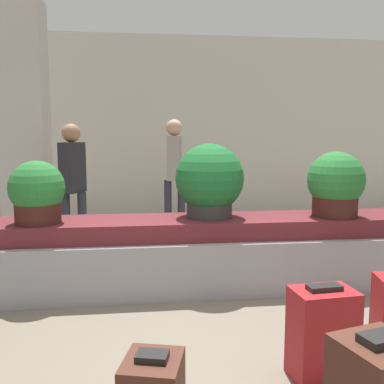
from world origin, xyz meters
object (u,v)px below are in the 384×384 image
(potted_plant_1, at_px, (209,181))
(traveler_0, at_px, (174,166))
(pillar, at_px, (25,125))
(traveler_1, at_px, (73,178))
(suitcase_1, at_px, (322,334))
(potted_plant_2, at_px, (37,193))
(potted_plant_0, at_px, (336,185))

(potted_plant_1, bearing_deg, traveler_0, 94.02)
(pillar, xyz_separation_m, traveler_1, (0.67, -0.57, -0.65))
(traveler_0, bearing_deg, suitcase_1, -160.01)
(suitcase_1, relative_size, traveler_1, 0.36)
(potted_plant_1, relative_size, potted_plant_2, 1.26)
(pillar, distance_m, suitcase_1, 4.61)
(traveler_0, bearing_deg, potted_plant_0, -138.17)
(pillar, xyz_separation_m, potted_plant_2, (0.58, -2.01, -0.64))
(traveler_0, bearing_deg, pillar, 111.54)
(potted_plant_2, height_order, traveler_1, traveler_1)
(suitcase_1, relative_size, traveler_0, 0.35)
(traveler_1, bearing_deg, potted_plant_0, -91.50)
(suitcase_1, height_order, traveler_1, traveler_1)
(potted_plant_1, bearing_deg, potted_plant_0, -4.80)
(potted_plant_2, height_order, traveler_0, traveler_0)
(potted_plant_1, distance_m, potted_plant_2, 1.58)
(suitcase_1, height_order, potted_plant_2, potted_plant_2)
(pillar, height_order, traveler_1, pillar)
(pillar, bearing_deg, traveler_1, -40.10)
(suitcase_1, xyz_separation_m, traveler_0, (-0.58, 3.94, 0.74))
(suitcase_1, height_order, potted_plant_0, potted_plant_0)
(potted_plant_0, relative_size, potted_plant_1, 0.89)
(pillar, xyz_separation_m, traveler_0, (2.00, 0.35, -0.58))
(potted_plant_0, relative_size, traveler_1, 0.39)
(potted_plant_2, bearing_deg, traveler_0, 59.05)
(suitcase_1, xyz_separation_m, potted_plant_2, (-1.99, 1.58, 0.68))
(pillar, height_order, potted_plant_0, pillar)
(pillar, relative_size, suitcase_1, 5.46)
(potted_plant_0, height_order, potted_plant_2, potted_plant_0)
(suitcase_1, bearing_deg, potted_plant_0, 58.17)
(suitcase_1, bearing_deg, potted_plant_1, 99.02)
(traveler_1, bearing_deg, pillar, 76.55)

